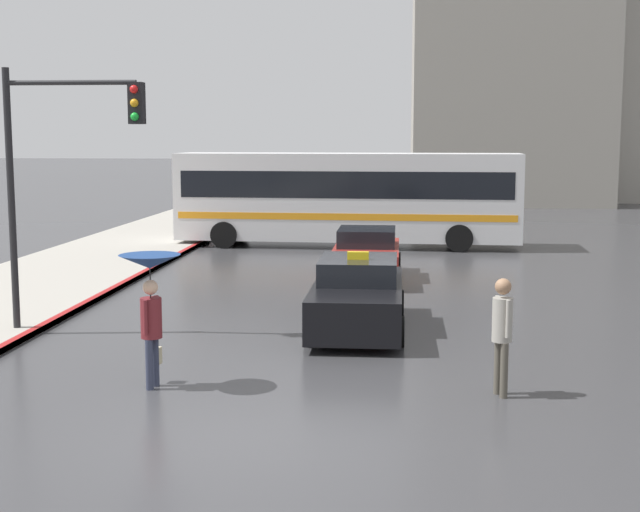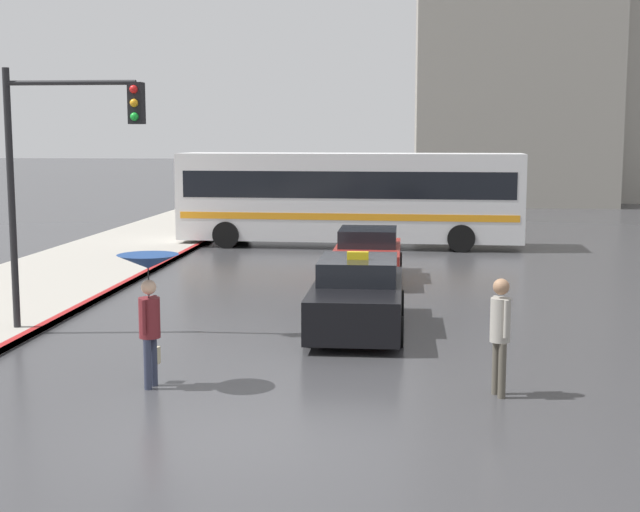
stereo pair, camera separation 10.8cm
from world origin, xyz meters
name	(u,v)px [view 1 (the left image)]	position (x,y,z in m)	size (l,w,h in m)	color
ground_plane	(238,440)	(0.00, 0.00, 0.00)	(300.00, 300.00, 0.00)	#38383A
taxi	(358,297)	(1.25, 6.97, 0.69)	(1.91, 4.68, 1.63)	black
sedan_red	(367,256)	(1.18, 13.56, 0.66)	(1.91, 4.41, 1.42)	maroon
city_bus	(347,195)	(0.19, 21.15, 1.88)	(12.45, 3.05, 3.38)	silver
pedestrian_with_umbrella	(150,285)	(-1.80, 2.34, 1.66)	(0.97, 0.97, 2.14)	#2D3347
pedestrian_man	(502,326)	(3.67, 2.38, 1.10)	(0.39, 0.46, 1.84)	#4C473D
traffic_light	(64,152)	(-4.50, 5.92, 3.66)	(2.82, 0.38, 5.31)	black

